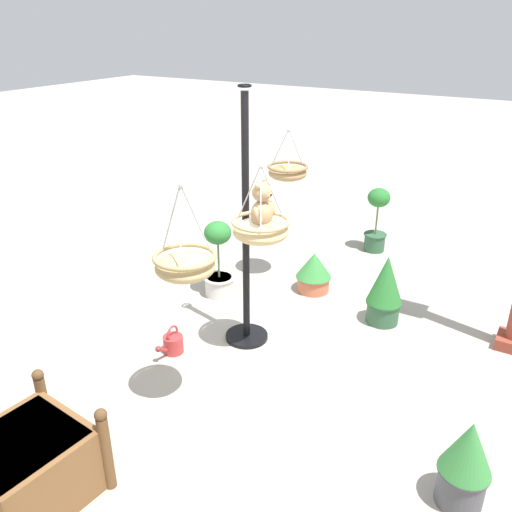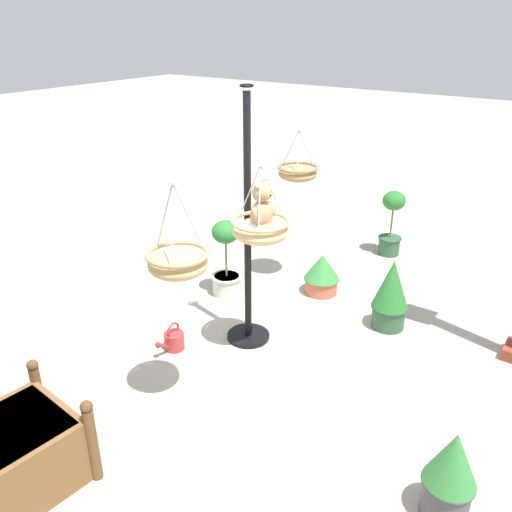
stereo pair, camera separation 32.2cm
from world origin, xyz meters
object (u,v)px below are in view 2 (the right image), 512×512
(display_pole_central, at_px, (248,269))
(teddy_bear, at_px, (263,209))
(watering_can, at_px, (173,340))
(hanging_basket_left_high, at_px, (298,172))
(potted_plant_conical_shrub, at_px, (226,261))
(hanging_basket_right_low, at_px, (178,262))
(potted_plant_fern_front, at_px, (450,474))
(hanging_basket_with_teddy, at_px, (260,229))
(wooden_planter_box, at_px, (16,454))
(potted_plant_trailing_ivy, at_px, (391,294))
(potted_plant_bushy_green, at_px, (392,223))
(potted_plant_small_succulent, at_px, (322,274))

(display_pole_central, bearing_deg, teddy_bear, 61.13)
(watering_can, bearing_deg, hanging_basket_left_high, 174.19)
(potted_plant_conical_shrub, bearing_deg, hanging_basket_right_low, 28.00)
(teddy_bear, height_order, potted_plant_fern_front, teddy_bear)
(teddy_bear, bearing_deg, hanging_basket_left_high, -160.16)
(potted_plant_conical_shrub, bearing_deg, hanging_basket_with_teddy, 52.36)
(wooden_planter_box, bearing_deg, potted_plant_conical_shrub, -170.07)
(teddy_bear, xyz_separation_m, potted_plant_conical_shrub, (-0.79, -1.05, -1.09))
(potted_plant_conical_shrub, bearing_deg, wooden_planter_box, 9.93)
(hanging_basket_right_low, bearing_deg, hanging_basket_with_teddy, 175.99)
(teddy_bear, bearing_deg, potted_plant_conical_shrub, -127.05)
(hanging_basket_right_low, height_order, wooden_planter_box, hanging_basket_right_low)
(hanging_basket_with_teddy, bearing_deg, hanging_basket_left_high, -160.88)
(hanging_basket_left_high, distance_m, potted_plant_fern_front, 3.71)
(potted_plant_fern_front, bearing_deg, display_pole_central, -113.27)
(potted_plant_trailing_ivy, bearing_deg, wooden_planter_box, -20.98)
(hanging_basket_left_high, height_order, potted_plant_conical_shrub, hanging_basket_left_high)
(teddy_bear, distance_m, hanging_basket_right_low, 1.02)
(potted_plant_trailing_ivy, relative_size, watering_can, 2.25)
(potted_plant_trailing_ivy, bearing_deg, hanging_basket_right_low, -23.00)
(potted_plant_bushy_green, bearing_deg, watering_can, -14.27)
(potted_plant_bushy_green, relative_size, watering_can, 2.63)
(hanging_basket_with_teddy, relative_size, wooden_planter_box, 0.77)
(potted_plant_small_succulent, bearing_deg, teddy_bear, 4.84)
(display_pole_central, height_order, watering_can, display_pole_central)
(hanging_basket_left_high, distance_m, potted_plant_trailing_ivy, 1.77)
(display_pole_central, relative_size, hanging_basket_right_low, 3.41)
(hanging_basket_left_high, xyz_separation_m, potted_plant_small_succulent, (0.11, 0.44, -1.15))
(potted_plant_fern_front, relative_size, potted_plant_trailing_ivy, 0.88)
(potted_plant_fern_front, bearing_deg, potted_plant_trailing_ivy, -149.13)
(wooden_planter_box, xyz_separation_m, potted_plant_trailing_ivy, (-3.50, 1.34, 0.12))
(hanging_basket_left_high, xyz_separation_m, watering_can, (2.01, -0.20, -1.30))
(potted_plant_bushy_green, xyz_separation_m, potted_plant_small_succulent, (1.56, -0.24, -0.21))
(hanging_basket_right_low, bearing_deg, teddy_bear, 174.74)
(potted_plant_fern_front, height_order, watering_can, potted_plant_fern_front)
(hanging_basket_with_teddy, height_order, potted_plant_small_succulent, hanging_basket_with_teddy)
(potted_plant_small_succulent, height_order, potted_plant_conical_shrub, potted_plant_conical_shrub)
(hanging_basket_with_teddy, xyz_separation_m, teddy_bear, (0.00, 0.02, 0.20))
(teddy_bear, xyz_separation_m, potted_plant_trailing_ivy, (-1.18, 0.84, -1.12))
(potted_plant_trailing_ivy, bearing_deg, potted_plant_fern_front, 30.87)
(teddy_bear, bearing_deg, display_pole_central, -118.87)
(hanging_basket_with_teddy, relative_size, potted_plant_fern_front, 1.03)
(potted_plant_fern_front, xyz_separation_m, potted_plant_small_succulent, (-2.31, -2.17, -0.10))
(hanging_basket_right_low, distance_m, wooden_planter_box, 1.75)
(display_pole_central, bearing_deg, potted_plant_bushy_green, 172.36)
(display_pole_central, distance_m, wooden_planter_box, 2.53)
(hanging_basket_with_teddy, distance_m, teddy_bear, 0.20)
(potted_plant_fern_front, distance_m, potted_plant_conical_shrub, 3.51)
(hanging_basket_left_high, relative_size, potted_plant_trailing_ivy, 0.76)
(wooden_planter_box, height_order, potted_plant_small_succulent, wooden_planter_box)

